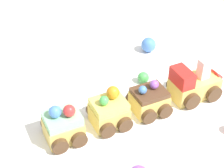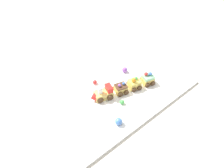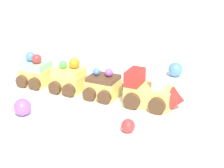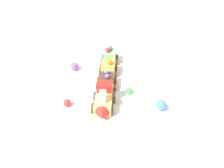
# 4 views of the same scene
# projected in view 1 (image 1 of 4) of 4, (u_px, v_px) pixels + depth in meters

# --- Properties ---
(ground_plane) EXTENTS (10.00, 10.00, 0.00)m
(ground_plane) POSITION_uv_depth(u_px,v_px,m) (144.00, 120.00, 0.66)
(ground_plane) COLOR beige
(display_board) EXTENTS (0.73, 0.42, 0.01)m
(display_board) POSITION_uv_depth(u_px,v_px,m) (145.00, 117.00, 0.65)
(display_board) COLOR white
(display_board) RESTS_ON ground_plane
(cake_train_locomotive) EXTENTS (0.12, 0.08, 0.07)m
(cake_train_locomotive) POSITION_uv_depth(u_px,v_px,m) (197.00, 84.00, 0.68)
(cake_train_locomotive) COLOR #EACC66
(cake_train_locomotive) RESTS_ON display_board
(cake_car_chocolate) EXTENTS (0.07, 0.08, 0.06)m
(cake_car_chocolate) POSITION_uv_depth(u_px,v_px,m) (149.00, 100.00, 0.65)
(cake_car_chocolate) COLOR #EACC66
(cake_car_chocolate) RESTS_ON display_board
(cake_car_lemon) EXTENTS (0.07, 0.08, 0.07)m
(cake_car_lemon) POSITION_uv_depth(u_px,v_px,m) (109.00, 112.00, 0.62)
(cake_car_lemon) COLOR #EACC66
(cake_car_lemon) RESTS_ON display_board
(cake_car_mint) EXTENTS (0.07, 0.08, 0.07)m
(cake_car_mint) POSITION_uv_depth(u_px,v_px,m) (63.00, 126.00, 0.59)
(cake_car_mint) COLOR #EACC66
(cake_car_mint) RESTS_ON display_board
(gumball_green) EXTENTS (0.02, 0.02, 0.02)m
(gumball_green) POSITION_uv_depth(u_px,v_px,m) (143.00, 78.00, 0.72)
(gumball_green) COLOR #4CBC56
(gumball_green) RESTS_ON display_board
(gumball_blue) EXTENTS (0.03, 0.03, 0.03)m
(gumball_blue) POSITION_uv_depth(u_px,v_px,m) (149.00, 45.00, 0.80)
(gumball_blue) COLOR #4C84E0
(gumball_blue) RESTS_ON display_board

